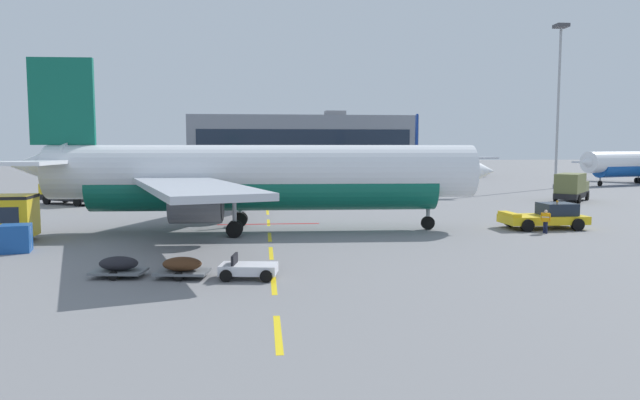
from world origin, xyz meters
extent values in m
plane|color=slate|center=(40.00, 40.00, 0.00)|extent=(400.00, 400.00, 0.00)
cube|color=yellow|center=(18.00, -5.00, 0.00)|extent=(0.24, 4.00, 0.01)
cube|color=yellow|center=(18.00, 1.92, 0.00)|extent=(0.24, 4.00, 0.01)
cube|color=yellow|center=(18.00, 9.42, 0.00)|extent=(0.24, 4.00, 0.01)
cube|color=yellow|center=(18.00, 15.41, 0.00)|extent=(0.24, 4.00, 0.01)
cube|color=yellow|center=(18.00, 22.89, 0.00)|extent=(0.24, 4.00, 0.01)
cube|color=yellow|center=(18.00, 30.28, 0.00)|extent=(0.24, 4.00, 0.01)
cube|color=yellow|center=(18.00, 37.42, 0.00)|extent=(0.24, 4.00, 0.01)
cube|color=yellow|center=(18.00, 43.38, 0.00)|extent=(0.24, 4.00, 0.01)
cube|color=yellow|center=(18.00, 48.94, 0.00)|extent=(0.24, 4.00, 0.01)
cube|color=yellow|center=(18.00, 56.26, 0.00)|extent=(0.24, 4.00, 0.01)
cube|color=yellow|center=(18.00, 63.26, 0.00)|extent=(0.24, 4.00, 0.01)
cube|color=yellow|center=(18.00, 69.63, 0.00)|extent=(0.24, 4.00, 0.01)
cube|color=yellow|center=(18.00, 75.31, 0.00)|extent=(0.24, 4.00, 0.01)
cube|color=yellow|center=(18.00, 82.73, 0.00)|extent=(0.24, 4.00, 0.01)
cube|color=yellow|center=(18.00, 88.81, 0.00)|extent=(0.24, 4.00, 0.01)
cube|color=#B21414|center=(18.00, 22.00, 0.00)|extent=(8.00, 0.40, 0.01)
cylinder|color=white|center=(17.74, 18.18, 4.30)|extent=(30.21, 4.85, 3.80)
cylinder|color=#0F604C|center=(17.74, 18.18, 3.26)|extent=(24.61, 4.35, 3.50)
cone|color=white|center=(32.78, 17.66, 4.30)|extent=(3.63, 3.84, 3.72)
cone|color=white|center=(2.00, 18.73, 4.78)|extent=(4.31, 3.37, 3.23)
cube|color=#192333|center=(31.73, 17.70, 4.97)|extent=(1.70, 2.90, 0.60)
cube|color=#0F604C|center=(3.75, 18.67, 9.20)|extent=(4.41, 0.51, 6.00)
cube|color=white|center=(3.16, 21.89, 5.06)|extent=(3.42, 6.51, 0.24)
cube|color=white|center=(2.94, 15.50, 5.06)|extent=(3.42, 6.51, 0.24)
cube|color=#B7BCC6|center=(14.06, 26.82, 3.83)|extent=(10.64, 17.58, 0.36)
cube|color=#B7BCC6|center=(13.47, 9.83, 3.83)|extent=(9.64, 17.66, 0.36)
cylinder|color=#4C4F54|center=(13.81, 23.82, 2.38)|extent=(3.27, 2.21, 2.10)
cylinder|color=black|center=(15.41, 23.77, 2.38)|extent=(0.18, 1.79, 1.79)
cylinder|color=#4C4F54|center=(13.43, 12.83, 2.38)|extent=(3.27, 2.21, 2.10)
cylinder|color=black|center=(15.03, 12.77, 2.38)|extent=(0.18, 1.79, 1.79)
cylinder|color=gray|center=(29.63, 17.77, 1.83)|extent=(0.28, 0.28, 2.67)
cylinder|color=black|center=(29.63, 17.77, 0.50)|extent=(1.00, 0.31, 0.99)
cylinder|color=gray|center=(15.83, 20.85, 1.86)|extent=(0.28, 0.28, 2.61)
cylinder|color=black|center=(15.84, 21.20, 0.55)|extent=(1.11, 0.39, 1.10)
cylinder|color=black|center=(15.82, 20.50, 0.55)|extent=(1.11, 0.39, 1.10)
cylinder|color=gray|center=(15.65, 15.65, 1.86)|extent=(0.28, 0.28, 2.61)
cylinder|color=black|center=(15.66, 16.00, 0.55)|extent=(1.11, 0.39, 1.10)
cylinder|color=black|center=(15.64, 15.30, 0.55)|extent=(1.11, 0.39, 1.10)
cube|color=yellow|center=(38.33, 17.47, 0.70)|extent=(6.07, 2.96, 0.60)
cube|color=#192333|center=(39.41, 17.49, 1.45)|extent=(2.46, 2.19, 0.90)
cube|color=yellow|center=(35.69, 17.40, 1.12)|extent=(0.77, 2.54, 0.24)
sphere|color=orange|center=(39.41, 17.49, 2.00)|extent=(0.16, 0.16, 0.16)
cylinder|color=black|center=(36.45, 16.02, 0.45)|extent=(0.91, 0.42, 0.90)
cylinder|color=black|center=(36.37, 18.81, 0.45)|extent=(0.91, 0.42, 0.90)
cylinder|color=black|center=(40.28, 16.12, 0.45)|extent=(0.91, 0.42, 0.90)
cylinder|color=black|center=(40.21, 18.92, 0.45)|extent=(0.91, 0.42, 0.90)
cylinder|color=white|center=(49.35, 96.89, 4.26)|extent=(9.99, 29.97, 3.77)
cylinder|color=navy|center=(49.35, 96.89, 3.23)|extent=(8.52, 24.48, 3.47)
cone|color=white|center=(52.50, 111.48, 4.26)|extent=(4.34, 4.17, 3.69)
cone|color=white|center=(46.05, 81.63, 4.74)|extent=(4.01, 4.75, 3.20)
cube|color=#192333|center=(52.28, 110.46, 4.92)|extent=(3.10, 2.15, 0.60)
cube|color=navy|center=(46.42, 83.32, 9.12)|extent=(1.27, 4.34, 5.95)
cube|color=white|center=(43.17, 83.31, 5.02)|extent=(6.87, 4.44, 0.24)
cube|color=white|center=(49.37, 81.97, 5.02)|extent=(6.87, 4.44, 0.24)
cube|color=#B7BCC6|center=(40.28, 94.82, 3.79)|extent=(16.86, 12.86, 0.36)
cube|color=#B7BCC6|center=(56.76, 91.26, 3.79)|extent=(17.32, 6.81, 0.36)
cylinder|color=#4C4F54|center=(43.15, 94.05, 2.36)|extent=(2.71, 3.54, 2.08)
cylinder|color=black|center=(43.49, 95.60, 2.36)|extent=(1.76, 0.49, 1.77)
cylinder|color=#4C4F54|center=(53.82, 91.74, 2.36)|extent=(2.71, 3.54, 2.08)
cylinder|color=black|center=(54.15, 93.29, 2.36)|extent=(1.76, 0.49, 1.77)
cylinder|color=gray|center=(51.84, 108.43, 1.81)|extent=(0.28, 0.28, 2.64)
cylinder|color=black|center=(51.84, 108.43, 0.49)|extent=(0.48, 1.02, 0.98)
cylinder|color=gray|center=(46.41, 95.50, 1.84)|extent=(0.28, 0.28, 2.59)
cylinder|color=black|center=(46.07, 95.57, 0.55)|extent=(0.57, 1.14, 1.09)
cylinder|color=black|center=(46.75, 95.43, 0.55)|extent=(0.57, 1.14, 1.09)
cylinder|color=gray|center=(51.45, 94.41, 1.84)|extent=(0.28, 0.28, 2.59)
cylinder|color=black|center=(51.11, 94.48, 0.55)|extent=(0.57, 1.14, 1.09)
cylinder|color=black|center=(51.79, 94.34, 0.55)|extent=(0.57, 1.14, 1.09)
cone|color=white|center=(66.97, 60.18, 3.72)|extent=(3.94, 4.06, 3.22)
cube|color=#192333|center=(67.82, 60.49, 4.30)|extent=(2.14, 2.79, 0.52)
cube|color=#B7BCC6|center=(79.97, 72.68, 3.31)|extent=(12.51, 14.04, 0.31)
cylinder|color=#4C4F54|center=(80.97, 70.28, 2.06)|extent=(3.22, 2.65, 1.82)
cylinder|color=black|center=(79.67, 69.81, 2.06)|extent=(0.62, 1.49, 1.55)
cylinder|color=gray|center=(69.53, 61.10, 1.58)|extent=(0.24, 0.24, 2.31)
cylinder|color=black|center=(69.53, 61.10, 0.43)|extent=(0.89, 0.52, 0.86)
cylinder|color=gray|center=(80.09, 67.30, 1.61)|extent=(0.24, 0.24, 2.26)
cylinder|color=black|center=(80.20, 67.01, 0.48)|extent=(1.00, 0.61, 0.95)
cylinder|color=black|center=(79.99, 67.58, 0.48)|extent=(1.00, 0.61, 0.95)
cylinder|color=black|center=(0.82, 16.53, 0.50)|extent=(1.02, 0.39, 1.00)
cube|color=black|center=(-2.60, 39.77, 0.74)|extent=(7.23, 5.67, 0.60)
cube|color=yellow|center=(-4.57, 40.96, 1.59)|extent=(3.23, 3.20, 1.10)
cube|color=#192333|center=(-5.56, 41.56, 1.69)|extent=(1.04, 1.67, 0.64)
cube|color=yellow|center=(-1.76, 39.26, 2.09)|extent=(5.32, 4.51, 2.10)
cylinder|color=black|center=(-5.13, 39.90, 0.48)|extent=(0.97, 0.74, 0.96)
cylinder|color=black|center=(-3.89, 41.95, 0.48)|extent=(0.97, 0.74, 0.96)
cylinder|color=black|center=(-1.30, 37.58, 0.48)|extent=(0.97, 0.74, 0.96)
cylinder|color=black|center=(-0.06, 39.64, 0.48)|extent=(0.97, 0.74, 0.96)
cube|color=black|center=(51.96, 37.86, 0.74)|extent=(6.38, 6.87, 0.60)
cube|color=#606638|center=(53.47, 39.61, 1.59)|extent=(3.30, 3.31, 1.10)
cube|color=#192333|center=(54.22, 40.48, 1.69)|extent=(1.49, 1.30, 0.64)
cube|color=#606638|center=(51.32, 37.12, 2.09)|extent=(4.92, 5.17, 2.10)
cylinder|color=black|center=(52.51, 40.34, 0.48)|extent=(0.84, 0.91, 0.96)
cylinder|color=black|center=(54.33, 38.78, 0.48)|extent=(0.84, 0.91, 0.96)
cylinder|color=black|center=(49.59, 36.95, 0.48)|extent=(0.84, 0.91, 0.96)
cylinder|color=black|center=(51.41, 35.38, 0.48)|extent=(0.84, 0.91, 0.96)
cube|color=silver|center=(16.87, 3.06, 0.46)|extent=(2.78, 1.76, 0.44)
cube|color=black|center=(16.23, 3.15, 0.86)|extent=(0.28, 1.13, 0.56)
cylinder|color=black|center=(17.87, 3.62, 0.28)|extent=(0.58, 0.26, 0.56)
cylinder|color=black|center=(17.67, 2.23, 0.28)|extent=(0.58, 0.26, 0.56)
cylinder|color=black|center=(16.07, 3.88, 0.28)|extent=(0.58, 0.26, 0.56)
cylinder|color=black|center=(15.87, 2.50, 0.28)|extent=(0.58, 0.26, 0.56)
cube|color=slate|center=(13.80, 3.51, 0.28)|extent=(2.59, 1.83, 0.12)
ellipsoid|color=#4C2D19|center=(13.80, 3.51, 0.66)|extent=(1.98, 1.45, 0.64)
cylinder|color=black|center=(13.90, 4.17, 0.22)|extent=(0.46, 0.20, 0.44)
cylinder|color=black|center=(13.70, 2.84, 0.22)|extent=(0.46, 0.20, 0.44)
cube|color=slate|center=(10.83, 3.94, 0.28)|extent=(2.59, 1.83, 0.12)
ellipsoid|color=black|center=(10.83, 3.94, 0.66)|extent=(1.98, 1.45, 0.64)
cylinder|color=black|center=(10.93, 4.61, 0.22)|extent=(0.46, 0.20, 0.44)
cylinder|color=black|center=(10.74, 3.27, 0.22)|extent=(0.46, 0.20, 0.44)
cylinder|color=#191E38|center=(37.31, 15.24, 0.41)|extent=(0.16, 0.16, 0.82)
cylinder|color=#191E38|center=(37.36, 15.01, 0.41)|extent=(0.16, 0.16, 0.82)
cube|color=orange|center=(37.33, 15.12, 1.13)|extent=(0.52, 0.45, 0.62)
cube|color=silver|center=(37.33, 15.12, 1.16)|extent=(0.53, 0.47, 0.06)
sphere|color=beige|center=(37.33, 15.12, 1.55)|extent=(0.22, 0.22, 0.22)
cylinder|color=orange|center=(37.12, 15.32, 1.16)|extent=(0.09, 0.09, 0.56)
cylinder|color=orange|center=(37.55, 14.92, 1.16)|extent=(0.09, 0.09, 0.56)
cube|color=#194C9E|center=(3.31, 11.23, 0.80)|extent=(1.91, 1.88, 1.60)
cube|color=silver|center=(3.31, 11.23, 0.80)|extent=(1.59, 0.40, 1.36)
cylinder|color=slate|center=(60.21, 57.19, 0.30)|extent=(0.70, 0.70, 0.60)
cylinder|color=#9EA0A5|center=(60.21, 57.19, 11.52)|extent=(0.36, 0.36, 23.03)
cube|color=#3F3F44|center=(60.21, 57.19, 23.28)|extent=(1.80, 1.80, 0.50)
cube|color=gray|center=(29.34, 146.89, 7.47)|extent=(64.49, 19.32, 14.95)
cube|color=#192333|center=(29.34, 137.17, 8.22)|extent=(59.33, 0.12, 5.38)
cube|color=gray|center=(39.01, 146.89, 15.75)|extent=(6.00, 5.00, 1.60)
camera|label=1|loc=(17.53, -23.43, 6.07)|focal=32.51mm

